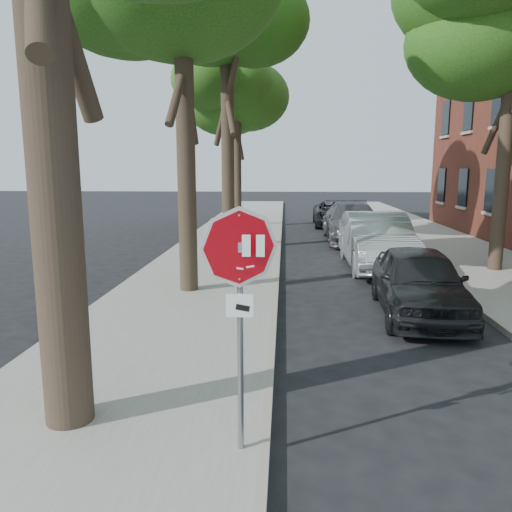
{
  "coord_description": "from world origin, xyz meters",
  "views": [
    {
      "loc": [
        -0.25,
        -4.92,
        3.1
      ],
      "look_at": [
        -0.59,
        0.99,
        2.05
      ],
      "focal_mm": 35.0,
      "sensor_mm": 36.0,
      "label": 1
    }
  ],
  "objects": [
    {
      "name": "car_a",
      "position": [
        2.6,
        5.54,
        0.72
      ],
      "size": [
        1.99,
        4.34,
        1.44
      ],
      "primitive_type": "imported",
      "rotation": [
        0.0,
        0.0,
        -0.07
      ],
      "color": "black",
      "rests_on": "ground"
    },
    {
      "name": "sidewalk_left",
      "position": [
        -2.5,
        12.0,
        0.06
      ],
      "size": [
        4.0,
        55.0,
        0.12
      ],
      "primitive_type": "cube",
      "color": "gray",
      "rests_on": "ground"
    },
    {
      "name": "car_c",
      "position": [
        2.6,
        16.26,
        0.82
      ],
      "size": [
        2.34,
        5.64,
        1.63
      ],
      "primitive_type": "imported",
      "rotation": [
        0.0,
        0.0,
        -0.01
      ],
      "color": "#46454A",
      "rests_on": "ground"
    },
    {
      "name": "tree_mid_b",
      "position": [
        -2.42,
        14.12,
        8.0
      ],
      "size": [
        5.88,
        5.46,
        10.36
      ],
      "color": "black",
      "rests_on": "sidewalk_left"
    },
    {
      "name": "curb_right",
      "position": [
        3.95,
        12.0,
        0.07
      ],
      "size": [
        0.12,
        55.0,
        0.13
      ],
      "primitive_type": "cube",
      "color": "#9E9384",
      "rests_on": "ground"
    },
    {
      "name": "curb_left",
      "position": [
        -0.45,
        12.0,
        0.07
      ],
      "size": [
        0.12,
        55.0,
        0.13
      ],
      "primitive_type": "cube",
      "color": "#9E9384",
      "rests_on": "ground"
    },
    {
      "name": "car_b",
      "position": [
        2.6,
        10.55,
        0.86
      ],
      "size": [
        1.82,
        5.19,
        1.71
      ],
      "primitive_type": "imported",
      "rotation": [
        0.0,
        0.0,
        0.0
      ],
      "color": "#AAAEB3",
      "rests_on": "ground"
    },
    {
      "name": "car_d",
      "position": [
        2.45,
        21.82,
        0.68
      ],
      "size": [
        2.38,
        4.96,
        1.36
      ],
      "primitive_type": "imported",
      "rotation": [
        0.0,
        0.0,
        -0.02
      ],
      "color": "black",
      "rests_on": "ground"
    },
    {
      "name": "stop_sign",
      "position": [
        -0.7,
        -0.03,
        1.95
      ],
      "size": [
        0.76,
        0.34,
        2.61
      ],
      "color": "gray",
      "rests_on": "sidewalk_left"
    },
    {
      "name": "sidewalk_right",
      "position": [
        6.0,
        12.0,
        0.06
      ],
      "size": [
        4.0,
        55.0,
        0.12
      ],
      "primitive_type": "cube",
      "color": "gray",
      "rests_on": "ground"
    },
    {
      "name": "tree_far",
      "position": [
        -2.72,
        21.11,
        7.21
      ],
      "size": [
        5.29,
        4.91,
        9.33
      ],
      "color": "black",
      "rests_on": "sidewalk_left"
    },
    {
      "name": "ground",
      "position": [
        0.0,
        0.0,
        0.0
      ],
      "size": [
        120.0,
        120.0,
        0.0
      ],
      "primitive_type": "plane",
      "color": "black",
      "rests_on": "ground"
    }
  ]
}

